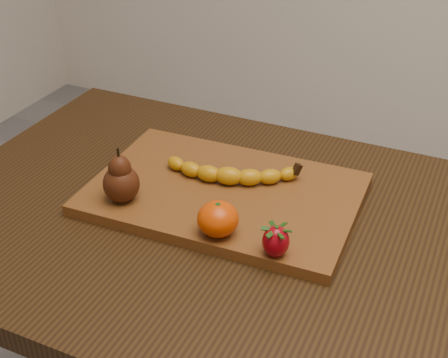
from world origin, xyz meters
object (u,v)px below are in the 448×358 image
at_px(table, 221,262).
at_px(cutting_board, 224,194).
at_px(mandarin, 218,219).
at_px(pear, 120,175).

relative_size(table, cutting_board, 2.22).
relative_size(cutting_board, mandarin, 7.04).
bearing_deg(cutting_board, table, -72.22).
relative_size(table, mandarin, 15.65).
bearing_deg(mandarin, pear, 174.06).
height_order(cutting_board, pear, pear).
bearing_deg(mandarin, table, 111.04).
bearing_deg(pear, mandarin, -5.94).
bearing_deg(pear, table, 17.53).
xyz_separation_m(cutting_board, pear, (-0.14, -0.10, 0.06)).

